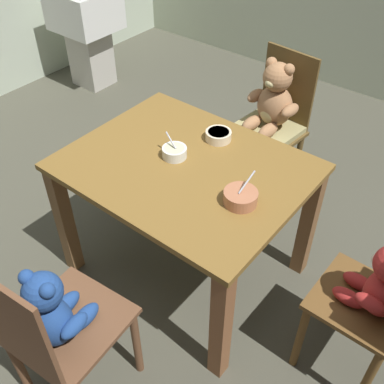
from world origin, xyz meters
TOP-DOWN VIEW (x-y plane):
  - ground_plane at (0.00, 0.00)m, footprint 5.20×5.20m
  - dining_table at (0.00, 0.00)m, footprint 1.10×0.87m
  - teddy_chair_near_right at (0.97, 0.01)m, footprint 0.38×0.37m
  - teddy_chair_far_center at (-0.03, 0.85)m, footprint 0.42×0.43m
  - teddy_chair_near_front at (0.07, -0.86)m, footprint 0.43×0.45m
  - porridge_bowl_terracotta_near_right at (0.35, -0.06)m, footprint 0.14×0.15m
  - porridge_bowl_white_center at (-0.08, 0.02)m, footprint 0.12×0.12m
  - porridge_bowl_cream_far_center at (0.00, 0.26)m, footprint 0.13×0.13m
  - sink_basin at (-2.05, 1.18)m, footprint 0.51×0.47m

SIDE VIEW (x-z plane):
  - ground_plane at x=0.00m, z-range -0.04..0.00m
  - sink_basin at x=-2.05m, z-range 0.13..0.96m
  - teddy_chair_near_right at x=0.97m, z-range 0.12..0.99m
  - teddy_chair_near_front at x=0.07m, z-range 0.09..1.03m
  - dining_table at x=0.00m, z-range 0.23..0.96m
  - teddy_chair_far_center at x=-0.03m, z-range 0.13..1.07m
  - porridge_bowl_cream_far_center at x=0.00m, z-range 0.73..0.78m
  - porridge_bowl_white_center at x=-0.08m, z-range 0.70..0.81m
  - porridge_bowl_terracotta_near_right at x=0.35m, z-range 0.70..0.82m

